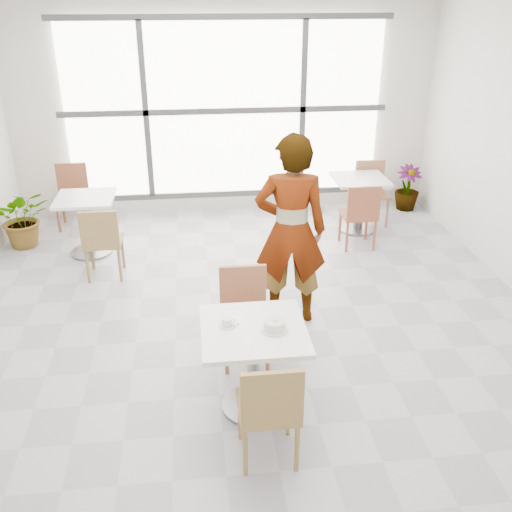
{
  "coord_description": "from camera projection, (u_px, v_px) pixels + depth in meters",
  "views": [
    {
      "loc": [
        -0.51,
        -4.72,
        3.11
      ],
      "look_at": [
        0.0,
        -0.3,
        1.0
      ],
      "focal_mm": 40.37,
      "sensor_mm": 36.0,
      "label": 1
    }
  ],
  "objects": [
    {
      "name": "bg_chair_right_near",
      "position": [
        360.0,
        212.0,
        7.26
      ],
      "size": [
        0.42,
        0.42,
        0.87
      ],
      "rotation": [
        0.0,
        0.0,
        3.14
      ],
      "color": "brown",
      "rests_on": "ground"
    },
    {
      "name": "window",
      "position": [
        225.0,
        111.0,
        8.06
      ],
      "size": [
        4.6,
        0.07,
        2.52
      ],
      "color": "white",
      "rests_on": "ground"
    },
    {
      "name": "coffee_cup",
      "position": [
        227.0,
        322.0,
        4.38
      ],
      "size": [
        0.16,
        0.13,
        0.07
      ],
      "color": "silver",
      "rests_on": "main_table"
    },
    {
      "name": "bg_table_left",
      "position": [
        87.0,
        217.0,
        7.14
      ],
      "size": [
        0.7,
        0.7,
        0.75
      ],
      "color": "white",
      "rests_on": "ground"
    },
    {
      "name": "bg_chair_left_near",
      "position": [
        102.0,
        239.0,
        6.5
      ],
      "size": [
        0.42,
        0.42,
        0.87
      ],
      "rotation": [
        0.0,
        0.0,
        3.14
      ],
      "color": "olive",
      "rests_on": "ground"
    },
    {
      "name": "main_table",
      "position": [
        254.0,
        353.0,
        4.45
      ],
      "size": [
        0.8,
        0.8,
        0.75
      ],
      "color": "white",
      "rests_on": "ground"
    },
    {
      "name": "plant_right",
      "position": [
        407.0,
        188.0,
        8.63
      ],
      "size": [
        0.39,
        0.39,
        0.67
      ],
      "primitive_type": "imported",
      "rotation": [
        0.0,
        0.0,
        0.04
      ],
      "color": "#5A8D40",
      "rests_on": "ground"
    },
    {
      "name": "chair_near",
      "position": [
        270.0,
        407.0,
        3.92
      ],
      "size": [
        0.42,
        0.42,
        0.87
      ],
      "rotation": [
        0.0,
        0.0,
        3.14
      ],
      "color": "olive",
      "rests_on": "ground"
    },
    {
      "name": "plant_left",
      "position": [
        23.0,
        218.0,
        7.4
      ],
      "size": [
        0.8,
        0.73,
        0.77
      ],
      "primitive_type": "imported",
      "rotation": [
        0.0,
        0.0,
        0.2
      ],
      "color": "#497D38",
      "rests_on": "ground"
    },
    {
      "name": "person",
      "position": [
        291.0,
        231.0,
        5.54
      ],
      "size": [
        0.75,
        0.55,
        1.91
      ],
      "primitive_type": "imported",
      "rotation": [
        0.0,
        0.0,
        3.01
      ],
      "color": "black",
      "rests_on": "ground"
    },
    {
      "name": "floor",
      "position": [
        252.0,
        335.0,
        5.62
      ],
      "size": [
        7.0,
        7.0,
        0.0
      ],
      "primitive_type": "plane",
      "color": "#9E9EA5",
      "rests_on": "ground"
    },
    {
      "name": "ceiling",
      "position": [
        251.0,
        0.0,
        4.34
      ],
      "size": [
        7.0,
        7.0,
        0.0
      ],
      "primitive_type": "plane",
      "rotation": [
        3.14,
        0.0,
        0.0
      ],
      "color": "white",
      "rests_on": "ground"
    },
    {
      "name": "bg_chair_right_far",
      "position": [
        371.0,
        188.0,
        8.12
      ],
      "size": [
        0.42,
        0.42,
        0.87
      ],
      "color": "#976345",
      "rests_on": "ground"
    },
    {
      "name": "wall_back",
      "position": [
        225.0,
        110.0,
        8.12
      ],
      "size": [
        6.0,
        0.0,
        6.0
      ],
      "primitive_type": "plane",
      "rotation": [
        1.57,
        0.0,
        0.0
      ],
      "color": "silver",
      "rests_on": "ground"
    },
    {
      "name": "bg_chair_left_far",
      "position": [
        72.0,
        191.0,
        7.99
      ],
      "size": [
        0.42,
        0.42,
        0.87
      ],
      "color": "brown",
      "rests_on": "ground"
    },
    {
      "name": "oatmeal_bowl",
      "position": [
        274.0,
        325.0,
        4.32
      ],
      "size": [
        0.21,
        0.21,
        0.1
      ],
      "color": "silver",
      "rests_on": "main_table"
    },
    {
      "name": "bg_table_right",
      "position": [
        359.0,
        197.0,
        7.83
      ],
      "size": [
        0.7,
        0.7,
        0.75
      ],
      "color": "silver",
      "rests_on": "ground"
    },
    {
      "name": "chair_far",
      "position": [
        244.0,
        308.0,
        5.11
      ],
      "size": [
        0.42,
        0.42,
        0.87
      ],
      "color": "#9A5C3F",
      "rests_on": "ground"
    }
  ]
}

